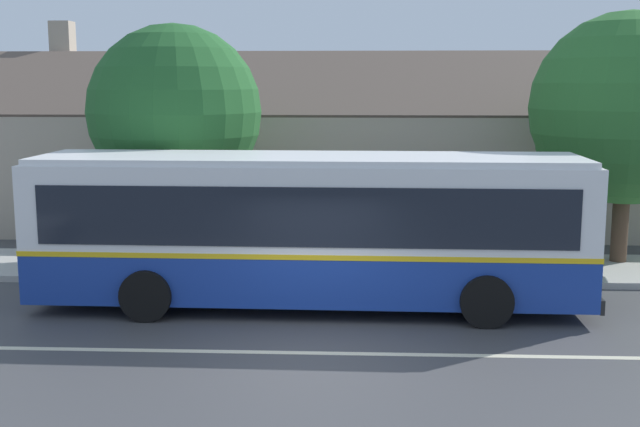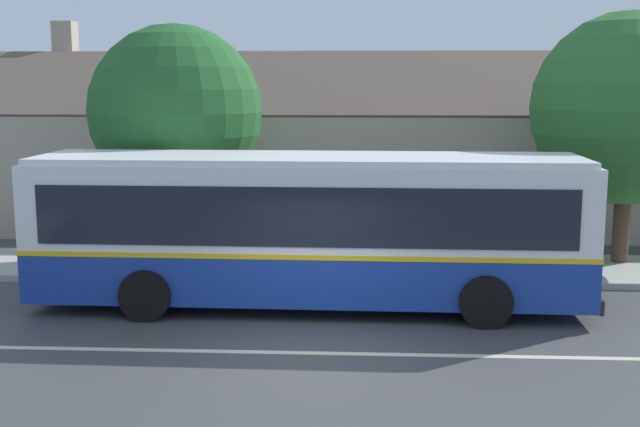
{
  "view_description": "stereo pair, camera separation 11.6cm",
  "coord_description": "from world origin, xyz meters",
  "px_view_note": "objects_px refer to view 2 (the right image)",
  "views": [
    {
      "loc": [
        0.75,
        -12.97,
        4.54
      ],
      "look_at": [
        -0.07,
        4.38,
        1.67
      ],
      "focal_mm": 45.0,
      "sensor_mm": 36.0,
      "label": 1
    },
    {
      "loc": [
        0.87,
        -12.96,
        4.54
      ],
      "look_at": [
        -0.07,
        4.38,
        1.67
      ],
      "focal_mm": 45.0,
      "sensor_mm": 36.0,
      "label": 2
    }
  ],
  "objects_px": {
    "bench_by_building": "(70,250)",
    "street_tree_secondary": "(173,116)",
    "transit_bus": "(309,226)",
    "street_tree_primary": "(623,113)"
  },
  "relations": [
    {
      "from": "street_tree_primary",
      "to": "transit_bus",
      "type": "bearing_deg",
      "value": -152.09
    },
    {
      "from": "bench_by_building",
      "to": "street_tree_secondary",
      "type": "xyz_separation_m",
      "value": [
        2.37,
        0.94,
        3.16
      ]
    },
    {
      "from": "street_tree_secondary",
      "to": "transit_bus",
      "type": "bearing_deg",
      "value": -44.61
    },
    {
      "from": "street_tree_primary",
      "to": "street_tree_secondary",
      "type": "xyz_separation_m",
      "value": [
        -10.84,
        -0.36,
        -0.07
      ]
    },
    {
      "from": "street_tree_primary",
      "to": "street_tree_secondary",
      "type": "bearing_deg",
      "value": -178.09
    },
    {
      "from": "transit_bus",
      "to": "street_tree_primary",
      "type": "height_order",
      "value": "street_tree_primary"
    },
    {
      "from": "bench_by_building",
      "to": "street_tree_secondary",
      "type": "bearing_deg",
      "value": 21.71
    },
    {
      "from": "transit_bus",
      "to": "bench_by_building",
      "type": "distance_m",
      "value": 6.54
    },
    {
      "from": "transit_bus",
      "to": "bench_by_building",
      "type": "relative_size",
      "value": 7.13
    },
    {
      "from": "street_tree_primary",
      "to": "street_tree_secondary",
      "type": "distance_m",
      "value": 10.85
    }
  ]
}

